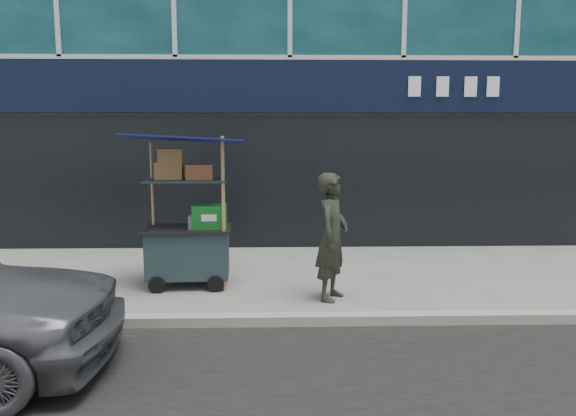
{
  "coord_description": "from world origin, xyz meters",
  "views": [
    {
      "loc": [
        -0.31,
        -6.22,
        2.2
      ],
      "look_at": [
        -0.11,
        1.2,
        1.12
      ],
      "focal_mm": 35.0,
      "sensor_mm": 36.0,
      "label": 1
    }
  ],
  "objects": [
    {
      "name": "vendor_man",
      "position": [
        0.44,
        0.75,
        0.81
      ],
      "size": [
        0.6,
        0.7,
        1.63
      ],
      "primitive_type": "imported",
      "rotation": [
        0.0,
        0.0,
        1.14
      ],
      "color": "black",
      "rests_on": "ground"
    },
    {
      "name": "ground",
      "position": [
        0.0,
        0.0,
        0.0
      ],
      "size": [
        80.0,
        80.0,
        0.0
      ],
      "primitive_type": "plane",
      "color": "slate",
      "rests_on": "ground"
    },
    {
      "name": "curb",
      "position": [
        0.0,
        -0.2,
        0.06
      ],
      "size": [
        80.0,
        0.18,
        0.12
      ],
      "primitive_type": "cube",
      "color": "gray",
      "rests_on": "ground"
    },
    {
      "name": "vendor_cart",
      "position": [
        -1.47,
        1.41,
        0.75
      ],
      "size": [
        1.62,
        1.18,
        2.12
      ],
      "rotation": [
        0.0,
        0.0,
        0.04
      ],
      "color": "#1A2C2C",
      "rests_on": "ground"
    }
  ]
}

